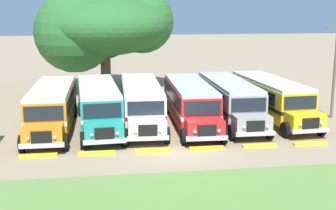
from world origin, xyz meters
name	(u,v)px	position (x,y,z in m)	size (l,w,h in m)	color
ground_plane	(180,151)	(0.00, 0.00, 0.00)	(220.00, 220.00, 0.00)	#937F60
foreground_grass_strip	(212,209)	(0.00, -7.58, 0.00)	(80.00, 8.71, 0.01)	olive
parked_bus_slot_0	(52,106)	(-7.55, 5.87, 1.58)	(2.69, 10.84, 2.82)	orange
parked_bus_slot_1	(98,103)	(-4.55, 6.12, 1.58)	(3.26, 10.93, 2.82)	teal
parked_bus_slot_2	(142,101)	(-1.62, 6.42, 1.58)	(2.89, 10.86, 2.82)	silver
parked_bus_slot_3	(190,101)	(1.70, 5.93, 1.58)	(2.91, 10.87, 2.82)	red
parked_bus_slot_4	(229,99)	(4.63, 6.45, 1.58)	(2.72, 10.84, 2.82)	#9E9993
parked_bus_slot_5	(271,97)	(7.74, 6.60, 1.58)	(3.26, 10.93, 2.82)	yellow
curb_wheelstop_0	(38,156)	(-7.75, 0.05, 0.07)	(2.00, 0.36, 0.15)	yellow
curb_wheelstop_1	(97,153)	(-4.65, 0.05, 0.07)	(2.00, 0.36, 0.15)	yellow
curb_wheelstop_2	(153,151)	(-1.55, 0.05, 0.07)	(2.00, 0.36, 0.15)	yellow
curb_wheelstop_3	(207,148)	(1.55, 0.05, 0.07)	(2.00, 0.36, 0.15)	yellow
curb_wheelstop_4	(259,146)	(4.65, 0.05, 0.07)	(2.00, 0.36, 0.15)	yellow
curb_wheelstop_5	(310,144)	(7.75, 0.05, 0.07)	(2.00, 0.36, 0.15)	yellow
broad_shade_tree	(103,27)	(-4.07, 19.20, 6.07)	(12.98, 12.45, 9.63)	brown
utility_pole	(335,66)	(12.29, 6.21, 3.82)	(1.80, 0.20, 7.14)	brown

